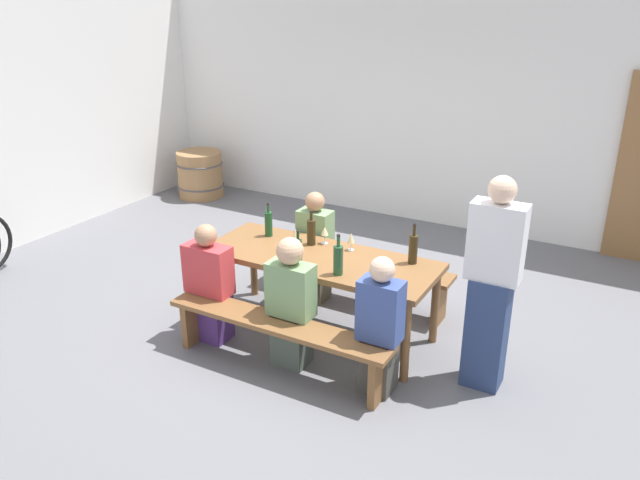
{
  "coord_description": "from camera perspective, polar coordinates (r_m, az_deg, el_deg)",
  "views": [
    {
      "loc": [
        2.42,
        -4.36,
        2.92
      ],
      "look_at": [
        0.0,
        0.0,
        0.9
      ],
      "focal_mm": 35.28,
      "sensor_mm": 36.0,
      "label": 1
    }
  ],
  "objects": [
    {
      "name": "wine_glass_0",
      "position": [
        5.65,
        0.43,
        0.77
      ],
      "size": [
        0.07,
        0.07,
        0.16
      ],
      "color": "silver",
      "rests_on": "tasting_table"
    },
    {
      "name": "seated_guest_near_2",
      "position": [
        4.77,
        5.44,
        -8.03
      ],
      "size": [
        0.33,
        0.24,
        1.12
      ],
      "rotation": [
        0.0,
        0.0,
        1.57
      ],
      "color": "#46433C",
      "rests_on": "ground"
    },
    {
      "name": "bench_far",
      "position": [
        6.16,
        3.16,
        -2.57
      ],
      "size": [
        1.96,
        0.3,
        0.45
      ],
      "color": "brown",
      "rests_on": "ground"
    },
    {
      "name": "standing_host",
      "position": [
        4.86,
        15.27,
        -4.3
      ],
      "size": [
        0.4,
        0.24,
        1.7
      ],
      "rotation": [
        0.0,
        0.0,
        3.14
      ],
      "color": "navy",
      "rests_on": "ground"
    },
    {
      "name": "wine_glass_1",
      "position": [
        5.52,
        2.83,
        0.14
      ],
      "size": [
        0.06,
        0.06,
        0.17
      ],
      "color": "silver",
      "rests_on": "tasting_table"
    },
    {
      "name": "wine_bottle_3",
      "position": [
        5.31,
        8.45,
        -0.75
      ],
      "size": [
        0.08,
        0.08,
        0.35
      ],
      "color": "#332814",
      "rests_on": "tasting_table"
    },
    {
      "name": "tasting_table",
      "position": [
        5.47,
        -0.0,
        -2.22
      ],
      "size": [
        2.06,
        0.8,
        0.75
      ],
      "color": "brown",
      "rests_on": "ground"
    },
    {
      "name": "wine_bottle_4",
      "position": [
        5.26,
        -2.01,
        -0.98
      ],
      "size": [
        0.07,
        0.07,
        0.29
      ],
      "color": "#143319",
      "rests_on": "tasting_table"
    },
    {
      "name": "wine_barrel",
      "position": [
        9.51,
        -10.82,
        5.89
      ],
      "size": [
        0.69,
        0.69,
        0.67
      ],
      "color": "#9E7247",
      "rests_on": "ground"
    },
    {
      "name": "wine_glass_2",
      "position": [
        5.63,
        -2.23,
        0.55
      ],
      "size": [
        0.06,
        0.06,
        0.16
      ],
      "color": "silver",
      "rests_on": "tasting_table"
    },
    {
      "name": "seated_guest_near_1",
      "position": [
        5.08,
        -2.64,
        -5.9
      ],
      "size": [
        0.38,
        0.24,
        1.12
      ],
      "rotation": [
        0.0,
        0.0,
        1.57
      ],
      "color": "#475348",
      "rests_on": "ground"
    },
    {
      "name": "bench_near",
      "position": [
        5.08,
        -3.87,
        -8.32
      ],
      "size": [
        1.96,
        0.3,
        0.45
      ],
      "color": "brown",
      "rests_on": "ground"
    },
    {
      "name": "wine_bottle_1",
      "position": [
        5.05,
        1.66,
        -1.78
      ],
      "size": [
        0.08,
        0.08,
        0.35
      ],
      "color": "#234C2D",
      "rests_on": "tasting_table"
    },
    {
      "name": "ground_plane",
      "position": [
        5.78,
        -0.0,
        -8.31
      ],
      "size": [
        24.0,
        24.0,
        0.0
      ],
      "primitive_type": "plane",
      "color": "slate"
    },
    {
      "name": "seated_guest_near_0",
      "position": [
        5.54,
        -9.99,
        -4.19
      ],
      "size": [
        0.42,
        0.24,
        1.08
      ],
      "rotation": [
        0.0,
        0.0,
        1.57
      ],
      "color": "#4C2D72",
      "rests_on": "ground"
    },
    {
      "name": "seated_guest_far_0",
      "position": [
        6.12,
        -0.45,
        -0.87
      ],
      "size": [
        0.32,
        0.24,
        1.12
      ],
      "rotation": [
        0.0,
        0.0,
        -1.57
      ],
      "color": "brown",
      "rests_on": "ground"
    },
    {
      "name": "back_wall",
      "position": [
        8.15,
        11.64,
        12.3
      ],
      "size": [
        14.0,
        0.2,
        3.2
      ],
      "primitive_type": "cube",
      "color": "white",
      "rests_on": "ground"
    },
    {
      "name": "wine_bottle_2",
      "position": [
        5.85,
        -4.69,
        1.51
      ],
      "size": [
        0.07,
        0.07,
        0.32
      ],
      "color": "#194723",
      "rests_on": "tasting_table"
    },
    {
      "name": "wine_bottle_0",
      "position": [
        5.63,
        -0.8,
        0.77
      ],
      "size": [
        0.08,
        0.08,
        0.32
      ],
      "color": "#332814",
      "rests_on": "tasting_table"
    }
  ]
}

